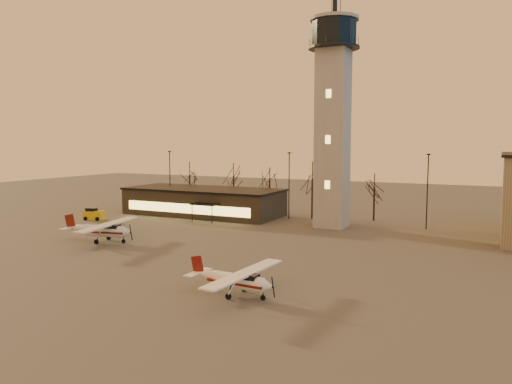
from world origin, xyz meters
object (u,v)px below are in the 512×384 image
Objects in this scene: terminal at (204,201)px; cessna_front at (241,284)px; control_tower at (333,107)px; cessna_rear at (106,233)px; service_cart at (94,215)px.

cessna_front is (25.41, -35.02, -1.22)m from terminal.
control_tower reaches higher than terminal.
terminal is at bearing 174.85° from control_tower.
cessna_front is at bearing -84.09° from control_tower.
cessna_front is at bearing -36.39° from cessna_rear.
cessna_rear is (-23.81, 11.15, 0.16)m from cessna_front.
cessna_front is (3.42, -33.04, -15.39)m from control_tower.
terminal is 2.56× the size of cessna_front.
terminal is at bearing 82.55° from cessna_rear.
terminal reaches higher than cessna_rear.
cessna_rear is at bearing 158.62° from cessna_front.
control_tower reaches higher than cessna_rear.
control_tower is at bearing 1.31° from service_cart.
control_tower is 1.28× the size of terminal.
terminal is 23.94m from cessna_rear.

